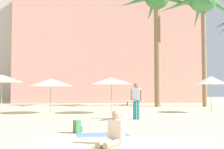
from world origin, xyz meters
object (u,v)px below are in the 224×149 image
Objects in this scene: palm_tree_center at (157,8)px; backpack at (77,127)px; cafe_umbrella_1 at (111,81)px; person_mid_center at (113,133)px; palm_tree_left at (203,4)px; cafe_umbrella_4 at (51,82)px; cafe_umbrella_0 at (2,79)px; person_near_right at (136,100)px; beach_towel at (103,135)px; cafe_umbrella_3 at (211,80)px.

backpack is (-6.96, -16.04, -8.75)m from palm_tree_center.
cafe_umbrella_1 is 11.04m from person_mid_center.
palm_tree_left is 1.00× the size of palm_tree_center.
cafe_umbrella_4 reaches higher than person_mid_center.
person_near_right is at bearing -25.29° from cafe_umbrella_0.
palm_tree_center is 11.33m from cafe_umbrella_1.
person_near_right reaches higher than beach_towel.
cafe_umbrella_3 reaches higher than person_mid_center.
backpack is at bearing 148.83° from beach_towel.
cafe_umbrella_3 is 6.86m from person_near_right.
cafe_umbrella_1 is 2.83× the size of person_mid_center.
beach_towel is at bearing -74.68° from cafe_umbrella_4.
person_mid_center is (-6.01, -18.34, -8.64)m from palm_tree_center.
person_near_right is at bearing -127.09° from palm_tree_left.
cafe_umbrella_0 is at bearing 100.41° from person_near_right.
cafe_umbrella_1 reaches higher than person_mid_center.
beach_towel is at bearing -166.09° from person_near_right.
cafe_umbrella_0 is at bearing -145.00° from palm_tree_center.
palm_tree_center is (-4.13, 0.56, -0.34)m from palm_tree_left.
cafe_umbrella_4 reaches higher than beach_towel.
cafe_umbrella_1 reaches higher than beach_towel.
palm_tree_left reaches higher than cafe_umbrella_1.
palm_tree_left is 13.53m from cafe_umbrella_1.
palm_tree_center is 21.15m from person_mid_center.
cafe_umbrella_4 is at bearing -140.48° from palm_tree_center.
cafe_umbrella_1 is at bearing -4.57° from cafe_umbrella_4.
palm_tree_center is at bearing 69.59° from beach_towel.
palm_tree_left reaches higher than cafe_umbrella_4.
cafe_umbrella_1 is at bearing 177.97° from cafe_umbrella_3.
cafe_umbrella_4 is at bearing 177.03° from cafe_umbrella_3.
cafe_umbrella_0 is 6.02× the size of backpack.
cafe_umbrella_1 is (6.52, 0.54, -0.09)m from cafe_umbrella_0.
backpack is 0.45× the size of person_mid_center.
cafe_umbrella_4 is (-12.84, -6.63, -7.38)m from palm_tree_left.
palm_tree_left is 3.98× the size of cafe_umbrella_4.
cafe_umbrella_3 reaches higher than beach_towel.
palm_tree_left is 21.14m from beach_towel.
cafe_umbrella_0 is 6.55m from cafe_umbrella_1.
cafe_umbrella_1 is at bearing 54.31° from backpack.
cafe_umbrella_3 is (6.41, -0.23, 0.06)m from cafe_umbrella_1.
backpack is (-2.02, -8.55, -1.82)m from cafe_umbrella_1.
cafe_umbrella_3 is (12.94, 0.32, -0.04)m from cafe_umbrella_0.
cafe_umbrella_3 is 10.19m from cafe_umbrella_4.
cafe_umbrella_0 is 0.96× the size of cafe_umbrella_1.
backpack is (1.75, -8.85, -1.72)m from cafe_umbrella_4.
palm_tree_left is at bearing 31.97° from backpack.
person_near_right is (-8.26, -10.93, -8.35)m from palm_tree_left.
beach_towel is 1.85m from person_mid_center.
cafe_umbrella_4 reaches higher than backpack.
cafe_umbrella_0 is 2.89m from cafe_umbrella_4.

